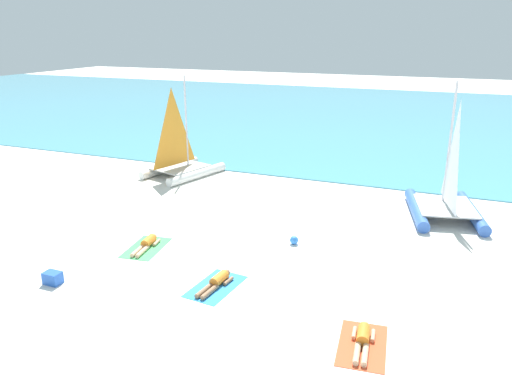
{
  "coord_description": "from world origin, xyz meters",
  "views": [
    {
      "loc": [
        6.73,
        -11.59,
        7.08
      ],
      "look_at": [
        0.0,
        4.97,
        1.2
      ],
      "focal_mm": 34.97,
      "sensor_mm": 36.0,
      "label": 1
    }
  ],
  "objects_px": {
    "towel_middle": "(216,286)",
    "sunbather_middle": "(217,282)",
    "towel_left": "(146,248)",
    "sunbather_left": "(147,244)",
    "towel_right": "(362,345)",
    "beach_ball": "(294,240)",
    "cooler_box": "(53,278)",
    "sailboat_blue": "(446,198)",
    "sunbather_right": "(363,339)",
    "sailboat_white": "(181,161)"
  },
  "relations": [
    {
      "from": "sunbather_left",
      "to": "sunbather_middle",
      "type": "distance_m",
      "value": 3.72
    },
    {
      "from": "towel_left",
      "to": "towel_right",
      "type": "relative_size",
      "value": 1.0
    },
    {
      "from": "sunbather_middle",
      "to": "beach_ball",
      "type": "xyz_separation_m",
      "value": [
        1.17,
        3.63,
        0.02
      ]
    },
    {
      "from": "sunbather_right",
      "to": "sunbather_middle",
      "type": "bearing_deg",
      "value": 158.4
    },
    {
      "from": "towel_left",
      "to": "towel_middle",
      "type": "distance_m",
      "value": 3.7
    },
    {
      "from": "sunbather_left",
      "to": "beach_ball",
      "type": "distance_m",
      "value": 5.03
    },
    {
      "from": "towel_middle",
      "to": "beach_ball",
      "type": "bearing_deg",
      "value": 72.38
    },
    {
      "from": "sailboat_white",
      "to": "beach_ball",
      "type": "bearing_deg",
      "value": -21.02
    },
    {
      "from": "sailboat_blue",
      "to": "sailboat_white",
      "type": "xyz_separation_m",
      "value": [
        -12.56,
        1.22,
        -0.04
      ]
    },
    {
      "from": "towel_right",
      "to": "cooler_box",
      "type": "distance_m",
      "value": 8.93
    },
    {
      "from": "towel_middle",
      "to": "towel_left",
      "type": "bearing_deg",
      "value": 155.94
    },
    {
      "from": "towel_middle",
      "to": "sunbather_middle",
      "type": "height_order",
      "value": "sunbather_middle"
    },
    {
      "from": "sailboat_blue",
      "to": "sunbather_left",
      "type": "relative_size",
      "value": 3.34
    },
    {
      "from": "sailboat_blue",
      "to": "sunbather_right",
      "type": "xyz_separation_m",
      "value": [
        -1.41,
        -9.54,
        -0.65
      ]
    },
    {
      "from": "beach_ball",
      "to": "sunbather_right",
      "type": "bearing_deg",
      "value": -55.99
    },
    {
      "from": "towel_left",
      "to": "sunbather_middle",
      "type": "relative_size",
      "value": 1.21
    },
    {
      "from": "sailboat_blue",
      "to": "sunbather_left",
      "type": "height_order",
      "value": "sailboat_blue"
    },
    {
      "from": "cooler_box",
      "to": "sunbather_right",
      "type": "bearing_deg",
      "value": 3.01
    },
    {
      "from": "sunbather_left",
      "to": "towel_left",
      "type": "bearing_deg",
      "value": -90.0
    },
    {
      "from": "sunbather_left",
      "to": "sunbather_middle",
      "type": "xyz_separation_m",
      "value": [
        3.4,
        -1.51,
        0.0
      ]
    },
    {
      "from": "towel_right",
      "to": "cooler_box",
      "type": "xyz_separation_m",
      "value": [
        -8.92,
        -0.4,
        0.17
      ]
    },
    {
      "from": "towel_middle",
      "to": "sunbather_middle",
      "type": "relative_size",
      "value": 1.21
    },
    {
      "from": "towel_left",
      "to": "beach_ball",
      "type": "relative_size",
      "value": 6.42
    },
    {
      "from": "towel_right",
      "to": "sunbather_middle",
      "type": "bearing_deg",
      "value": 163.92
    },
    {
      "from": "towel_right",
      "to": "beach_ball",
      "type": "bearing_deg",
      "value": 123.71
    },
    {
      "from": "sunbather_middle",
      "to": "cooler_box",
      "type": "height_order",
      "value": "cooler_box"
    },
    {
      "from": "sunbather_left",
      "to": "towel_right",
      "type": "xyz_separation_m",
      "value": [
        7.84,
        -2.79,
        -0.13
      ]
    },
    {
      "from": "towel_left",
      "to": "sunbather_left",
      "type": "height_order",
      "value": "sunbather_left"
    },
    {
      "from": "sailboat_white",
      "to": "towel_middle",
      "type": "relative_size",
      "value": 2.6
    },
    {
      "from": "sunbather_middle",
      "to": "sunbather_right",
      "type": "relative_size",
      "value": 1.0
    },
    {
      "from": "sailboat_white",
      "to": "cooler_box",
      "type": "xyz_separation_m",
      "value": [
        2.24,
        -11.23,
        -0.56
      ]
    },
    {
      "from": "sailboat_blue",
      "to": "beach_ball",
      "type": "bearing_deg",
      "value": -147.45
    },
    {
      "from": "cooler_box",
      "to": "towel_middle",
      "type": "bearing_deg",
      "value": 19.86
    },
    {
      "from": "sailboat_white",
      "to": "sunbather_middle",
      "type": "xyz_separation_m",
      "value": [
        6.72,
        -9.55,
        -0.6
      ]
    },
    {
      "from": "sunbather_middle",
      "to": "towel_right",
      "type": "distance_m",
      "value": 4.62
    },
    {
      "from": "sunbather_right",
      "to": "beach_ball",
      "type": "relative_size",
      "value": 5.3
    },
    {
      "from": "towel_middle",
      "to": "beach_ball",
      "type": "distance_m",
      "value": 3.88
    },
    {
      "from": "sailboat_white",
      "to": "cooler_box",
      "type": "height_order",
      "value": "sailboat_white"
    },
    {
      "from": "towel_left",
      "to": "sunbather_right",
      "type": "height_order",
      "value": "sunbather_right"
    },
    {
      "from": "sailboat_white",
      "to": "cooler_box",
      "type": "bearing_deg",
      "value": -62.84
    },
    {
      "from": "sunbather_left",
      "to": "beach_ball",
      "type": "xyz_separation_m",
      "value": [
        4.56,
        2.12,
        0.02
      ]
    },
    {
      "from": "sunbather_middle",
      "to": "sunbather_right",
      "type": "height_order",
      "value": "same"
    },
    {
      "from": "towel_right",
      "to": "sunbather_right",
      "type": "xyz_separation_m",
      "value": [
        -0.01,
        0.07,
        0.13
      ]
    },
    {
      "from": "beach_ball",
      "to": "cooler_box",
      "type": "height_order",
      "value": "cooler_box"
    },
    {
      "from": "towel_middle",
      "to": "towel_right",
      "type": "distance_m",
      "value": 4.61
    },
    {
      "from": "towel_middle",
      "to": "towel_right",
      "type": "height_order",
      "value": "same"
    },
    {
      "from": "towel_right",
      "to": "beach_ball",
      "type": "distance_m",
      "value": 5.9
    },
    {
      "from": "sunbather_right",
      "to": "beach_ball",
      "type": "bearing_deg",
      "value": 117.72
    },
    {
      "from": "towel_left",
      "to": "sunbather_left",
      "type": "relative_size",
      "value": 1.21
    },
    {
      "from": "sailboat_blue",
      "to": "towel_left",
      "type": "bearing_deg",
      "value": -155.89
    }
  ]
}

